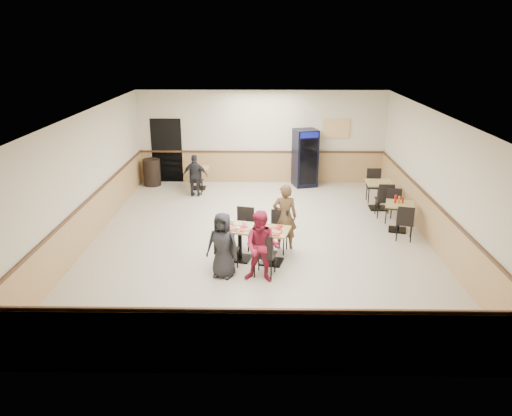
{
  "coord_description": "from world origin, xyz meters",
  "views": [
    {
      "loc": [
        0.09,
        -11.0,
        4.62
      ],
      "look_at": [
        -0.09,
        -0.5,
        0.98
      ],
      "focal_mm": 35.0,
      "sensor_mm": 36.0,
      "label": 1
    }
  ],
  "objects_px": {
    "lone_diner": "(195,176)",
    "trash_bin": "(152,172)",
    "diner_man_opposite": "(285,217)",
    "pepsi_cooler": "(305,158)",
    "diner_woman_left": "(223,245)",
    "side_table_near": "(399,213)",
    "main_table": "(256,239)",
    "side_table_far": "(379,191)",
    "back_table": "(199,175)",
    "diner_woman_right": "(262,247)"
  },
  "relations": [
    {
      "from": "diner_woman_right",
      "to": "trash_bin",
      "type": "height_order",
      "value": "diner_woman_right"
    },
    {
      "from": "side_table_near",
      "to": "trash_bin",
      "type": "height_order",
      "value": "trash_bin"
    },
    {
      "from": "diner_woman_left",
      "to": "diner_man_opposite",
      "type": "distance_m",
      "value": 1.94
    },
    {
      "from": "main_table",
      "to": "lone_diner",
      "type": "distance_m",
      "value": 4.97
    },
    {
      "from": "main_table",
      "to": "diner_woman_right",
      "type": "bearing_deg",
      "value": -67.62
    },
    {
      "from": "diner_woman_right",
      "to": "side_table_far",
      "type": "xyz_separation_m",
      "value": [
        3.25,
        4.4,
        -0.21
      ]
    },
    {
      "from": "side_table_far",
      "to": "pepsi_cooler",
      "type": "bearing_deg",
      "value": 129.89
    },
    {
      "from": "diner_woman_right",
      "to": "trash_bin",
      "type": "relative_size",
      "value": 1.68
    },
    {
      "from": "diner_man_opposite",
      "to": "pepsi_cooler",
      "type": "xyz_separation_m",
      "value": [
        0.84,
        5.04,
        0.16
      ]
    },
    {
      "from": "diner_woman_left",
      "to": "pepsi_cooler",
      "type": "relative_size",
      "value": 0.74
    },
    {
      "from": "diner_woman_left",
      "to": "diner_man_opposite",
      "type": "bearing_deg",
      "value": 64.33
    },
    {
      "from": "lone_diner",
      "to": "side_table_far",
      "type": "relative_size",
      "value": 1.64
    },
    {
      "from": "diner_woman_right",
      "to": "side_table_near",
      "type": "distance_m",
      "value": 4.36
    },
    {
      "from": "back_table",
      "to": "pepsi_cooler",
      "type": "distance_m",
      "value": 3.43
    },
    {
      "from": "side_table_near",
      "to": "back_table",
      "type": "relative_size",
      "value": 1.19
    },
    {
      "from": "diner_woman_right",
      "to": "lone_diner",
      "type": "xyz_separation_m",
      "value": [
        -2.03,
        5.51,
        -0.09
      ]
    },
    {
      "from": "main_table",
      "to": "back_table",
      "type": "bearing_deg",
      "value": 123.34
    },
    {
      "from": "main_table",
      "to": "diner_woman_left",
      "type": "distance_m",
      "value": 0.98
    },
    {
      "from": "diner_man_opposite",
      "to": "diner_woman_right",
      "type": "bearing_deg",
      "value": 74.37
    },
    {
      "from": "main_table",
      "to": "side_table_far",
      "type": "bearing_deg",
      "value": 59.78
    },
    {
      "from": "pepsi_cooler",
      "to": "trash_bin",
      "type": "relative_size",
      "value": 2.11
    },
    {
      "from": "diner_man_opposite",
      "to": "trash_bin",
      "type": "distance_m",
      "value": 6.47
    },
    {
      "from": "back_table",
      "to": "trash_bin",
      "type": "relative_size",
      "value": 0.79
    },
    {
      "from": "diner_man_opposite",
      "to": "pepsi_cooler",
      "type": "distance_m",
      "value": 5.11
    },
    {
      "from": "trash_bin",
      "to": "main_table",
      "type": "bearing_deg",
      "value": -58.86
    },
    {
      "from": "pepsi_cooler",
      "to": "trash_bin",
      "type": "bearing_deg",
      "value": 166.19
    },
    {
      "from": "side_table_far",
      "to": "side_table_near",
      "type": "bearing_deg",
      "value": -85.41
    },
    {
      "from": "diner_man_opposite",
      "to": "main_table",
      "type": "bearing_deg",
      "value": 49.84
    },
    {
      "from": "side_table_near",
      "to": "pepsi_cooler",
      "type": "relative_size",
      "value": 0.44
    },
    {
      "from": "diner_man_opposite",
      "to": "trash_bin",
      "type": "relative_size",
      "value": 1.75
    },
    {
      "from": "lone_diner",
      "to": "pepsi_cooler",
      "type": "bearing_deg",
      "value": -158.98
    },
    {
      "from": "back_table",
      "to": "lone_diner",
      "type": "bearing_deg",
      "value": -90.0
    },
    {
      "from": "side_table_far",
      "to": "pepsi_cooler",
      "type": "distance_m",
      "value": 2.99
    },
    {
      "from": "diner_man_opposite",
      "to": "pepsi_cooler",
      "type": "height_order",
      "value": "pepsi_cooler"
    },
    {
      "from": "side_table_far",
      "to": "pepsi_cooler",
      "type": "height_order",
      "value": "pepsi_cooler"
    },
    {
      "from": "side_table_near",
      "to": "back_table",
      "type": "distance_m",
      "value": 6.46
    },
    {
      "from": "main_table",
      "to": "diner_woman_right",
      "type": "relative_size",
      "value": 1.05
    },
    {
      "from": "main_table",
      "to": "diner_woman_left",
      "type": "height_order",
      "value": "diner_woman_left"
    },
    {
      "from": "diner_woman_left",
      "to": "side_table_near",
      "type": "relative_size",
      "value": 1.66
    },
    {
      "from": "pepsi_cooler",
      "to": "lone_diner",
      "type": "bearing_deg",
      "value": -175.23
    },
    {
      "from": "main_table",
      "to": "diner_woman_right",
      "type": "distance_m",
      "value": 0.95
    },
    {
      "from": "trash_bin",
      "to": "pepsi_cooler",
      "type": "bearing_deg",
      "value": 0.5
    },
    {
      "from": "diner_woman_left",
      "to": "side_table_near",
      "type": "height_order",
      "value": "diner_woman_left"
    },
    {
      "from": "back_table",
      "to": "diner_woman_right",
      "type": "bearing_deg",
      "value": -72.08
    },
    {
      "from": "side_table_near",
      "to": "side_table_far",
      "type": "relative_size",
      "value": 1.05
    },
    {
      "from": "diner_woman_left",
      "to": "lone_diner",
      "type": "height_order",
      "value": "diner_woman_left"
    },
    {
      "from": "diner_man_opposite",
      "to": "pepsi_cooler",
      "type": "relative_size",
      "value": 0.83
    },
    {
      "from": "lone_diner",
      "to": "main_table",
      "type": "bearing_deg",
      "value": 114.37
    },
    {
      "from": "side_table_far",
      "to": "diner_man_opposite",
      "type": "bearing_deg",
      "value": -134.69
    },
    {
      "from": "lone_diner",
      "to": "trash_bin",
      "type": "relative_size",
      "value": 1.47
    }
  ]
}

